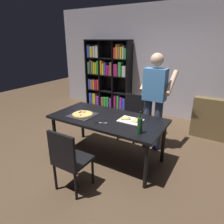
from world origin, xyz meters
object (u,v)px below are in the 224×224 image
Objects in this scene: bookshelf at (108,76)px; person_serving_pizza at (155,97)px; wine_bottle at (140,125)px; chair_far_side at (132,114)px; pepperoni_pizza_on_tray at (83,114)px; kitchen_scissors at (98,123)px; chair_near_camera at (68,158)px; dining_table at (107,121)px.

bookshelf is 1.11× the size of person_serving_pizza.
bookshelf is 6.17× the size of wine_bottle.
bookshelf reaches higher than person_serving_pizza.
chair_far_side is 1.18m from pepperoni_pizza_on_tray.
chair_far_side is 2.23× the size of pepperoni_pizza_on_tray.
bookshelf is 2.73m from pepperoni_pizza_on_tray.
person_serving_pizza reaches higher than chair_far_side.
kitchen_scissors is (-0.68, -0.00, -0.11)m from wine_bottle.
pepperoni_pizza_on_tray is (-0.41, -1.07, 0.25)m from chair_far_side.
kitchen_scissors is at bearing -179.81° from wine_bottle.
pepperoni_pizza_on_tray is (-0.41, 0.82, 0.25)m from chair_near_camera.
bookshelf is at bearing 119.49° from kitchen_scissors.
wine_bottle reaches higher than dining_table.
chair_near_camera and chair_far_side have the same top height.
chair_near_camera is 2.23× the size of pepperoni_pizza_on_tray.
dining_table is at bearing 91.25° from kitchen_scissors.
chair_far_side is at bearing 90.00° from chair_near_camera.
person_serving_pizza reaches higher than pepperoni_pizza_on_tray.
wine_bottle is (1.09, -0.13, 0.10)m from pepperoni_pizza_on_tray.
chair_near_camera is at bearing -134.91° from wine_bottle.
pepperoni_pizza_on_tray is (-0.94, -0.85, -0.23)m from person_serving_pizza.
person_serving_pizza reaches higher than dining_table.
dining_table is 0.96× the size of bookshelf.
wine_bottle is 0.69m from kitchen_scissors.
chair_near_camera is at bearing -65.90° from bookshelf.
dining_table is 1.07× the size of person_serving_pizza.
person_serving_pizza reaches higher than kitchen_scissors.
chair_far_side is at bearing 68.97° from pepperoni_pizza_on_tray.
bookshelf is 3.41m from wine_bottle.
wine_bottle is (2.17, -2.63, -0.08)m from bookshelf.
kitchen_scissors is (1.49, -2.63, -0.19)m from bookshelf.
chair_near_camera reaches higher than kitchen_scissors.
bookshelf reaches higher than chair_far_side.
person_serving_pizza is at bearing 98.98° from wine_bottle.
bookshelf is at bearing 136.08° from chair_far_side.
bookshelf reaches higher than chair_near_camera.
wine_bottle is at bearing -50.53° from bookshelf.
chair_far_side is 2.11m from bookshelf.
kitchen_scissors is at bearing -60.51° from bookshelf.
pepperoni_pizza_on_tray is at bearing 173.13° from wine_bottle.
wine_bottle is (0.68, 0.69, 0.36)m from chair_near_camera.
dining_table is 0.96m from chair_near_camera.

